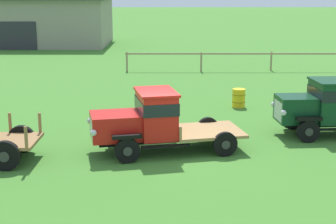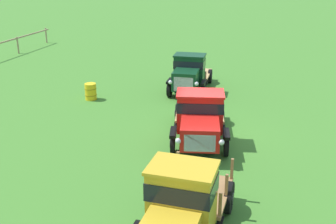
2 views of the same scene
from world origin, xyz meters
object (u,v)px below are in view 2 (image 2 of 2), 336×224
at_px(vintage_truck_foreground_near, 180,212).
at_px(vintage_truck_second_in_line, 200,118).
at_px(vintage_truck_midrow_center, 189,74).
at_px(oil_drum_beside_row, 91,92).

xyz_separation_m(vintage_truck_foreground_near, vintage_truck_second_in_line, (6.36, 0.92, -0.09)).
bearing_deg(vintage_truck_midrow_center, vintage_truck_foreground_near, -167.17).
bearing_deg(oil_drum_beside_row, vintage_truck_foreground_near, -143.98).
height_order(vintage_truck_foreground_near, vintage_truck_midrow_center, vintage_truck_foreground_near).
bearing_deg(vintage_truck_foreground_near, vintage_truck_second_in_line, 8.23).
height_order(vintage_truck_second_in_line, oil_drum_beside_row, vintage_truck_second_in_line).
xyz_separation_m(vintage_truck_midrow_center, oil_drum_beside_row, (-2.47, 4.48, -0.64)).
bearing_deg(vintage_truck_foreground_near, vintage_truck_midrow_center, 12.83).
bearing_deg(vintage_truck_foreground_near, oil_drum_beside_row, 36.02).
bearing_deg(vintage_truck_second_in_line, vintage_truck_foreground_near, -171.77).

